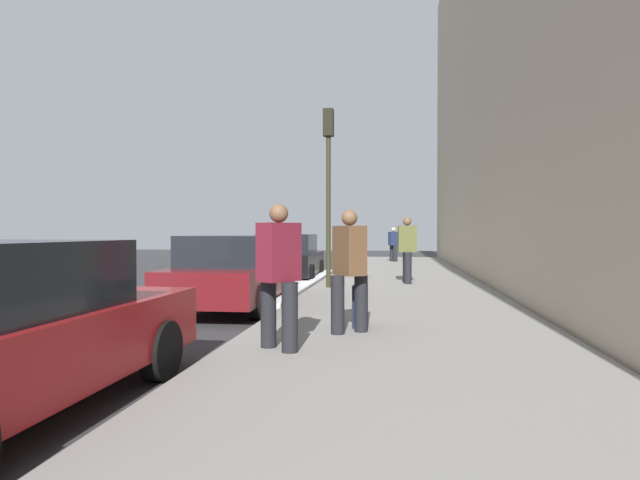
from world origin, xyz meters
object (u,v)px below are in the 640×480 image
Objects in this scene: rolling_suitcase at (360,306)px; traffic_light_pole at (328,168)px; parked_car_maroon at (234,272)px; pedestrian_tan_coat at (357,249)px; pedestrian_burgundy_coat at (279,272)px; parked_car_black at (289,258)px; pedestrian_brown_coat at (349,267)px; pedestrian_navy_coat at (394,243)px; pedestrian_olive_coat at (407,248)px.

traffic_light_pole is at bearing 12.10° from rolling_suitcase.
parked_car_maroon is 2.79× the size of pedestrian_tan_coat.
pedestrian_burgundy_coat reaches higher than parked_car_maroon.
parked_car_maroon is 1.12× the size of parked_car_black.
parked_car_maroon is at bearing 40.97° from pedestrian_brown_coat.
parked_car_maroon is at bearing 151.34° from traffic_light_pole.
traffic_light_pole reaches higher than parked_car_black.
pedestrian_burgundy_coat is 1.98m from rolling_suitcase.
pedestrian_burgundy_coat is 1.02× the size of pedestrian_brown_coat.
pedestrian_brown_coat is at bearing -139.03° from parked_car_maroon.
pedestrian_brown_coat is (-18.31, 0.56, 0.05)m from pedestrian_navy_coat.
traffic_light_pole is (2.95, -1.61, 2.48)m from parked_car_maroon.
parked_car_black is 8.97m from rolling_suitcase.
traffic_light_pole is at bearing 124.67° from pedestrian_olive_coat.
pedestrian_brown_coat is 1.77× the size of rolling_suitcase.
traffic_light_pole is at bearing 10.06° from pedestrian_brown_coat.
parked_car_maroon is 2.81× the size of pedestrian_navy_coat.
pedestrian_burgundy_coat reaches higher than pedestrian_brown_coat.
pedestrian_tan_coat is 0.94× the size of pedestrian_burgundy_coat.
pedestrian_olive_coat is at bearing -177.80° from pedestrian_navy_coat.
rolling_suitcase is at bearing 178.60° from pedestrian_navy_coat.
pedestrian_navy_coat is 17.84m from rolling_suitcase.
pedestrian_navy_coat is (10.86, 0.42, -0.11)m from pedestrian_olive_coat.
parked_car_maroon is 4.18m from traffic_light_pole.
pedestrian_navy_coat is 0.93× the size of pedestrian_burgundy_coat.
pedestrian_burgundy_coat reaches higher than parked_car_black.
pedestrian_burgundy_coat is (-8.62, 1.73, -0.04)m from pedestrian_olive_coat.
pedestrian_tan_coat is 0.36× the size of traffic_light_pole.
pedestrian_tan_coat is (-8.97, 1.14, 0.01)m from pedestrian_navy_coat.
parked_car_black is 4.20× the size of rolling_suitcase.
pedestrian_burgundy_coat is at bearing -169.08° from parked_car_black.
pedestrian_tan_coat is 9.35m from pedestrian_brown_coat.
pedestrian_brown_coat is at bearing -32.77° from pedestrian_burgundy_coat.
pedestrian_navy_coat is at bearing -3.87° from pedestrian_burgundy_coat.
pedestrian_brown_coat is at bearing 165.91° from rolling_suitcase.
rolling_suitcase is at bearing -132.95° from parked_car_maroon.
traffic_light_pole reaches higher than pedestrian_tan_coat.
pedestrian_olive_coat is 1.04× the size of pedestrian_burgundy_coat.
traffic_light_pole is at bearing 2.45° from pedestrian_burgundy_coat.
traffic_light_pole is (6.03, 1.07, 2.16)m from pedestrian_brown_coat.
pedestrian_brown_coat is at bearing 178.26° from pedestrian_navy_coat.
parked_car_black is 0.90× the size of traffic_light_pole.
parked_car_black is 2.34× the size of pedestrian_burgundy_coat.
rolling_suitcase is at bearing -27.94° from pedestrian_burgundy_coat.
pedestrian_olive_coat is at bearing -7.45° from pedestrian_brown_coat.
pedestrian_navy_coat is 9.05m from pedestrian_tan_coat.
rolling_suitcase is (1.66, -0.88, -0.63)m from pedestrian_burgundy_coat.
pedestrian_brown_coat reaches higher than pedestrian_tan_coat.
parked_car_black reaches higher than rolling_suitcase.
parked_car_maroon is 4.69m from pedestrian_burgundy_coat.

